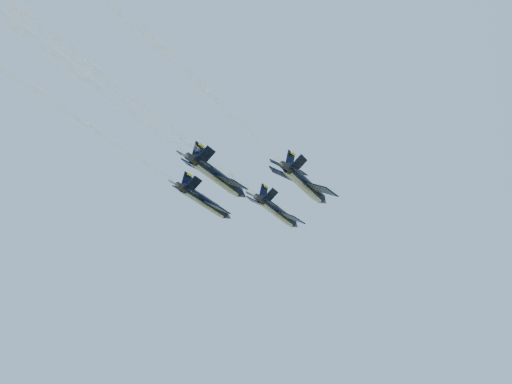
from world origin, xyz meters
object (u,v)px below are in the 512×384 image
(jet_lead, at_px, (278,212))
(jet_slot, at_px, (219,177))
(jet_right, at_px, (306,184))
(jet_left, at_px, (205,202))

(jet_lead, height_order, jet_slot, same)
(jet_lead, height_order, jet_right, same)
(jet_left, height_order, jet_right, same)
(jet_left, bearing_deg, jet_lead, 53.59)
(jet_right, bearing_deg, jet_lead, 134.45)
(jet_lead, relative_size, jet_left, 1.00)
(jet_right, height_order, jet_slot, same)
(jet_left, xyz_separation_m, jet_slot, (7.30, -10.55, 0.00))
(jet_left, bearing_deg, jet_slot, -46.25)
(jet_lead, bearing_deg, jet_left, -126.41)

